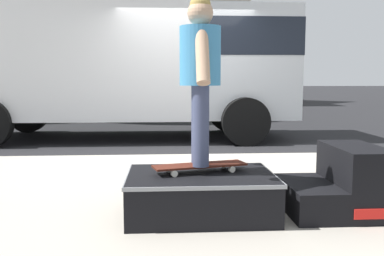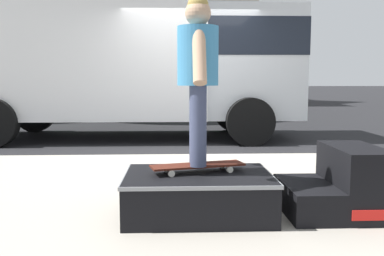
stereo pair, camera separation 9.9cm
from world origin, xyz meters
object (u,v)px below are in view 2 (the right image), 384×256
object	(u,v)px
skateboard	(198,166)
box_truck	(130,57)
skater_kid	(198,66)
kicker_ramp	(340,186)
skate_box	(198,193)

from	to	relation	value
skateboard	box_truck	world-z (taller)	box_truck
box_truck	skater_kid	bearing A→B (deg)	-78.62
skater_kid	kicker_ramp	bearing A→B (deg)	-2.38
box_truck	skateboard	bearing A→B (deg)	-78.62
skater_kid	skateboard	bearing A→B (deg)	-91.79
kicker_ramp	box_truck	xyz separation A→B (m)	(-2.29, 5.55, 1.35)
skateboard	skater_kid	world-z (taller)	skater_kid
kicker_ramp	skater_kid	size ratio (longest dim) A/B	0.58
skate_box	box_truck	distance (m)	5.83
skate_box	kicker_ramp	world-z (taller)	kicker_ramp
box_truck	skate_box	bearing A→B (deg)	-78.71
skater_kid	skate_box	bearing A→B (deg)	-88.72
kicker_ramp	skateboard	bearing A→B (deg)	177.62
skate_box	skateboard	distance (m)	0.22
kicker_ramp	skateboard	size ratio (longest dim) A/B	0.98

